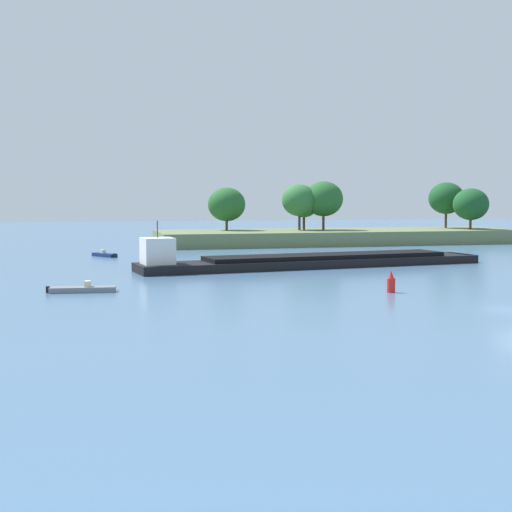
% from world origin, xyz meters
% --- Properties ---
extents(treeline_island, '(63.20, 17.95, 10.89)m').
position_xyz_m(treeline_island, '(14.90, 73.74, 3.23)').
color(treeline_island, '#66754C').
rests_on(treeline_island, ground).
extents(small_motorboat, '(5.81, 2.00, 0.96)m').
position_xyz_m(small_motorboat, '(-29.74, 17.22, 0.25)').
color(small_motorboat, slate).
rests_on(small_motorboat, ground).
extents(cargo_barge, '(42.02, 11.57, 5.56)m').
position_xyz_m(cargo_barge, '(-4.58, 33.45, 0.80)').
color(cargo_barge, black).
rests_on(cargo_barge, ground).
extents(fishing_skiff, '(3.37, 4.38, 0.97)m').
position_xyz_m(fishing_skiff, '(-26.80, 54.13, 0.26)').
color(fishing_skiff, navy).
rests_on(fishing_skiff, ground).
extents(channel_buoy_red, '(0.70, 0.70, 1.90)m').
position_xyz_m(channel_buoy_red, '(-4.44, 10.80, 0.81)').
color(channel_buoy_red, red).
rests_on(channel_buoy_red, ground).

